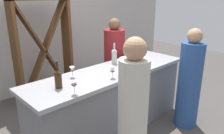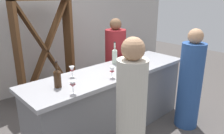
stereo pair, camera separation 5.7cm
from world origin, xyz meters
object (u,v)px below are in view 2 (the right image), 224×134
Objects in this scene: person_left_guest at (131,117)px; wine_glass_near_center at (112,70)px; wine_bottle_leftmost_amber_brown at (57,77)px; wine_bottle_center_clear_pale at (130,53)px; person_right_guest at (115,65)px; wine_glass_near_right at (72,70)px; wine_rack at (46,50)px; person_center_guest at (190,83)px; wine_bottle_second_left_clear_pale at (115,55)px; wine_glass_near_left at (73,85)px.

wine_glass_near_center is at bearing -25.11° from person_left_guest.
wine_bottle_leftmost_amber_brown reaches higher than wine_bottle_center_clear_pale.
wine_glass_near_right is at bearing -69.86° from person_right_guest.
wine_glass_near_right is at bearing -104.49° from wine_rack.
wine_bottle_second_left_clear_pale is at bearing 40.68° from person_center_guest.
wine_rack reaches higher than wine_glass_near_left.
person_left_guest is at bearing -115.65° from wine_glass_near_center.
wine_rack reaches higher than wine_bottle_leftmost_amber_brown.
wine_glass_near_left is at bearing -174.02° from wine_glass_near_center.
wine_rack reaches higher than wine_glass_near_right.
wine_rack is 2.60m from person_center_guest.
wine_bottle_second_left_clear_pale is at bearing -35.20° from person_left_guest.
person_left_guest is (-0.73, -1.01, -0.32)m from wine_bottle_second_left_clear_pale.
person_left_guest reaches higher than wine_bottle_second_left_clear_pale.
wine_bottle_center_clear_pale is 0.19× the size of person_right_guest.
wine_bottle_leftmost_amber_brown is at bearing 72.95° from person_center_guest.
wine_glass_near_right is 0.09× the size of person_right_guest.
wine_bottle_leftmost_amber_brown is at bearing 96.37° from wine_glass_near_left.
wine_bottle_second_left_clear_pale is 0.61m from wine_glass_near_center.
person_left_guest is at bearing -136.70° from wine_bottle_center_clear_pale.
person_center_guest is (1.40, 0.10, -0.05)m from person_left_guest.
person_center_guest is at bearing -21.37° from wine_bottle_leftmost_amber_brown.
person_center_guest is at bearing -13.81° from wine_glass_near_left.
wine_bottle_second_left_clear_pale is 1.19m from person_center_guest.
person_center_guest reaches higher than wine_bottle_center_clear_pale.
person_center_guest is (1.08, -2.35, -0.26)m from wine_rack.
person_left_guest reaches higher than person_right_guest.
wine_glass_near_center is (-0.44, -0.42, -0.03)m from wine_bottle_second_left_clear_pale.
person_center_guest is (1.11, -0.49, -0.34)m from wine_glass_near_center.
wine_rack is 1.63m from wine_bottle_center_clear_pale.
wine_glass_near_center is 1.30m from person_right_guest.
wine_bottle_second_left_clear_pale is 0.22× the size of person_right_guest.
wine_bottle_second_left_clear_pale is 2.29× the size of wine_glass_near_center.
wine_bottle_second_left_clear_pale reaches higher than wine_glass_near_center.
person_left_guest is (-0.28, -0.59, -0.29)m from wine_glass_near_center.
wine_rack reaches higher than wine_bottle_second_left_clear_pale.
wine_glass_near_left is (-1.07, -0.48, -0.03)m from wine_bottle_second_left_clear_pale.
wine_glass_near_left is (-1.40, -0.47, -0.01)m from wine_bottle_center_clear_pale.
person_center_guest is at bearing -65.26° from wine_rack.
wine_bottle_center_clear_pale reaches higher than wine_glass_near_right.
person_center_guest is (1.47, -0.86, -0.34)m from wine_glass_near_right.
wine_glass_near_left is at bearing -122.04° from wine_glass_near_right.
wine_glass_near_right is (-0.38, -1.49, 0.08)m from wine_rack.
wine_bottle_center_clear_pale is 1.49m from person_left_guest.
wine_rack is 1.54m from wine_glass_near_right.
wine_glass_near_center is at bearing -46.07° from wine_glass_near_right.
wine_bottle_leftmost_amber_brown is 0.68m from wine_glass_near_center.
person_center_guest reaches higher than wine_bottle_leftmost_amber_brown.
wine_glass_near_center is 0.51m from wine_glass_near_right.
wine_bottle_second_left_clear_pale is 0.74m from person_right_guest.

